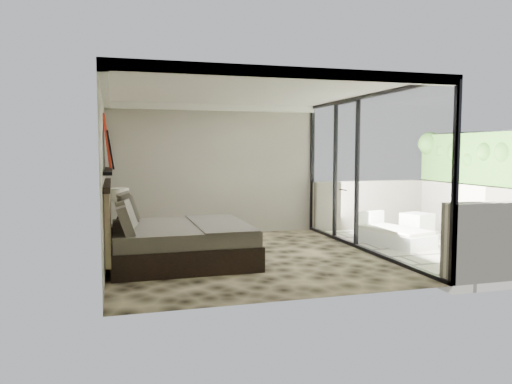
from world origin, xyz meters
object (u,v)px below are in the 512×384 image
object	(u,v)px
table_lamp	(120,200)
lounger	(392,235)
ottoman	(417,225)
nightstand	(124,234)
bed	(174,240)

from	to	relation	value
table_lamp	lounger	world-z (taller)	table_lamp
table_lamp	ottoman	size ratio (longest dim) A/B	1.18
nightstand	table_lamp	distance (m)	0.62
bed	table_lamp	bearing A→B (deg)	120.54
ottoman	lounger	world-z (taller)	lounger
nightstand	ottoman	size ratio (longest dim) A/B	1.11
bed	ottoman	distance (m)	5.21
bed	ottoman	world-z (taller)	bed
nightstand	lounger	xyz separation A→B (m)	(5.01, -0.94, -0.11)
bed	table_lamp	distance (m)	1.70
nightstand	ottoman	world-z (taller)	nightstand
nightstand	table_lamp	world-z (taller)	table_lamp
bed	lounger	distance (m)	4.27
nightstand	lounger	world-z (taller)	lounger
bed	ottoman	xyz separation A→B (m)	(5.12, 0.92, -0.11)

